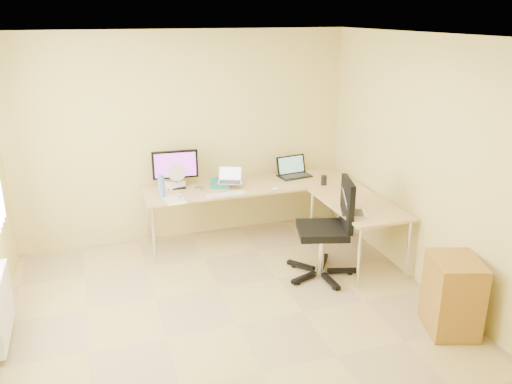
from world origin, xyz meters
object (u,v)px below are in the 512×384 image
object	(u,v)px
laptop_center	(230,175)
keyboard	(226,195)
monitor	(175,169)
desk_fan	(176,176)
water_bottle	(162,186)
cabinet	(453,295)
office_chair	(322,234)
desk_return	(356,232)
laptop_black	(295,167)
desk_main	(251,212)
mug	(178,198)
laptop_return	(355,204)

from	to	relation	value
laptop_center	keyboard	distance (m)	0.35
monitor	desk_fan	xyz separation A→B (m)	(0.01, 0.02, -0.09)
water_bottle	cabinet	distance (m)	3.33
office_chair	keyboard	bearing A→B (deg)	148.53
monitor	office_chair	xyz separation A→B (m)	(1.34, -1.38, -0.47)
laptop_center	desk_fan	bearing A→B (deg)	-175.72
keyboard	water_bottle	distance (m)	0.76
monitor	desk_fan	world-z (taller)	monitor
laptop_center	water_bottle	world-z (taller)	water_bottle
water_bottle	laptop_center	bearing A→B (deg)	7.53
laptop_center	desk_fan	distance (m)	0.66
desk_return	laptop_center	world-z (taller)	laptop_center
laptop_black	cabinet	bearing A→B (deg)	-88.79
cabinet	laptop_black	bearing A→B (deg)	117.63
monitor	laptop_center	world-z (taller)	monitor
desk_return	cabinet	world-z (taller)	desk_return
desk_main	cabinet	distance (m)	2.77
desk_main	office_chair	xyz separation A→B (m)	(0.43, -1.20, 0.14)
mug	desk_fan	world-z (taller)	desk_fan
laptop_black	keyboard	bearing A→B (deg)	-165.92
laptop_black	desk_fan	distance (m)	1.55
monitor	water_bottle	xyz separation A→B (m)	(-0.22, -0.30, -0.10)
monitor	laptop_black	xyz separation A→B (m)	(1.56, -0.04, -0.11)
desk_return	laptop_black	distance (m)	1.28
water_bottle	desk_fan	distance (m)	0.40
water_bottle	laptop_return	xyz separation A→B (m)	(1.88, -1.18, -0.03)
laptop_return	office_chair	distance (m)	0.48
monitor	office_chair	size ratio (longest dim) A/B	0.49
mug	office_chair	distance (m)	1.69
desk_main	cabinet	world-z (taller)	desk_main
desk_return	keyboard	size ratio (longest dim) A/B	2.72
laptop_black	office_chair	size ratio (longest dim) A/B	0.37
desk_return	office_chair	bearing A→B (deg)	-159.55
keyboard	desk_main	bearing A→B (deg)	35.57
laptop_black	water_bottle	world-z (taller)	water_bottle
laptop_center	laptop_return	bearing A→B (deg)	-28.71
desk_main	mug	size ratio (longest dim) A/B	30.94
mug	monitor	bearing A→B (deg)	82.43
mug	water_bottle	world-z (taller)	water_bottle
desk_main	laptop_center	bearing A→B (deg)	-178.42
desk_return	laptop_return	world-z (taller)	laptop_return
desk_return	laptop_black	xyz separation A→B (m)	(-0.32, 1.14, 0.50)
keyboard	mug	distance (m)	0.57
mug	cabinet	size ratio (longest dim) A/B	0.12
office_chair	cabinet	bearing A→B (deg)	-46.91
laptop_black	desk_fan	xyz separation A→B (m)	(-1.55, 0.06, 0.02)
keyboard	desk_fan	bearing A→B (deg)	133.74
water_bottle	office_chair	bearing A→B (deg)	-34.75
laptop_black	monitor	bearing A→B (deg)	170.09
desk_main	monitor	size ratio (longest dim) A/B	4.77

